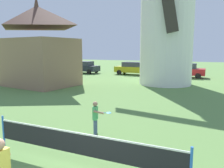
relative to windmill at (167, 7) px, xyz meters
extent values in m
cylinder|color=white|center=(0.00, 0.02, -1.44)|extent=(4.56, 4.56, 10.59)
cylinder|color=blue|center=(-1.56, -16.03, -6.19)|extent=(0.06, 0.06, 1.10)
cube|color=black|center=(1.16, -16.03, -6.06)|extent=(5.40, 0.01, 0.55)
cube|color=white|center=(1.16, -16.03, -5.77)|extent=(5.40, 0.02, 0.04)
cube|color=#E5CC4C|center=(0.72, -18.03, -5.77)|extent=(0.18, 0.33, 0.59)
cylinder|color=tan|center=(0.51, -17.84, -5.68)|extent=(0.46, 0.10, 0.17)
cylinder|color=slate|center=(0.29, -13.55, -6.46)|extent=(0.11, 0.11, 0.55)
cylinder|color=slate|center=(0.32, -13.68, -6.46)|extent=(0.11, 0.11, 0.55)
cube|color=#4CB266|center=(0.30, -13.61, -5.94)|extent=(0.21, 0.30, 0.49)
sphere|color=tan|center=(0.30, -13.61, -5.61)|extent=(0.18, 0.18, 0.18)
cylinder|color=tan|center=(0.26, -13.45, -5.96)|extent=(0.08, 0.08, 0.37)
cylinder|color=tan|center=(0.50, -13.72, -5.87)|extent=(0.38, 0.17, 0.14)
cylinder|color=#338CCC|center=(0.65, -13.69, -5.87)|extent=(0.22, 0.08, 0.04)
ellipsoid|color=#338CCC|center=(0.86, -13.63, -5.87)|extent=(0.23, 0.28, 0.03)
cube|color=#1E232D|center=(-11.89, 5.56, -6.09)|extent=(4.27, 1.99, 0.70)
cube|color=#2D333D|center=(-11.89, 5.56, -5.46)|extent=(2.43, 1.66, 0.56)
cylinder|color=black|center=(-10.42, 6.31, -6.44)|extent=(0.61, 0.22, 0.60)
cylinder|color=black|center=(-10.54, 4.61, -6.44)|extent=(0.61, 0.22, 0.60)
cylinder|color=black|center=(-13.24, 6.51, -6.44)|extent=(0.61, 0.22, 0.60)
cylinder|color=black|center=(-13.36, 4.82, -6.44)|extent=(0.61, 0.22, 0.60)
cube|color=#999919|center=(-5.24, 6.36, -6.09)|extent=(4.54, 1.83, 0.70)
cube|color=#2D333D|center=(-5.24, 6.36, -5.46)|extent=(2.56, 1.57, 0.56)
cylinder|color=black|center=(-3.69, 7.17, -6.44)|extent=(0.60, 0.20, 0.60)
cylinder|color=black|center=(-3.74, 5.47, -6.44)|extent=(0.60, 0.20, 0.60)
cylinder|color=black|center=(-6.74, 7.26, -6.44)|extent=(0.60, 0.20, 0.60)
cylinder|color=black|center=(-6.79, 5.56, -6.44)|extent=(0.60, 0.20, 0.60)
cube|color=red|center=(0.94, 6.10, -6.09)|extent=(4.31, 1.81, 0.70)
cube|color=#2D333D|center=(0.94, 6.10, -5.46)|extent=(2.43, 1.56, 0.56)
cylinder|color=black|center=(2.37, 6.98, -6.44)|extent=(0.60, 0.20, 0.60)
cylinder|color=black|center=(2.41, 5.29, -6.44)|extent=(0.60, 0.20, 0.60)
cylinder|color=black|center=(-0.53, 6.91, -6.44)|extent=(0.60, 0.20, 0.60)
cylinder|color=black|center=(-0.48, 5.21, -6.44)|extent=(0.60, 0.20, 0.60)
cube|color=#937056|center=(-9.78, -5.19, -4.74)|extent=(6.54, 5.16, 4.00)
pyramid|color=brown|center=(-9.78, -5.19, -0.94)|extent=(6.86, 5.42, 1.80)
cone|color=brown|center=(-9.78, -5.19, -0.04)|extent=(0.70, 0.70, 1.80)
camera|label=1|loc=(4.26, -20.82, -3.66)|focal=37.27mm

